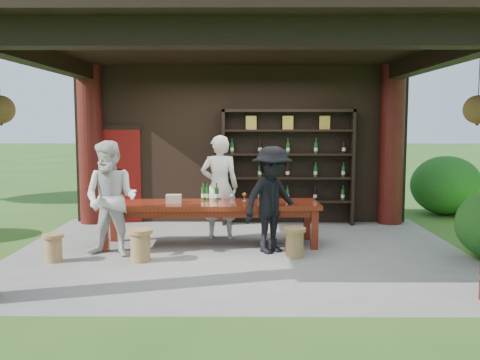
{
  "coord_description": "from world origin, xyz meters",
  "views": [
    {
      "loc": [
        0.07,
        -8.62,
        2.13
      ],
      "look_at": [
        0.0,
        0.4,
        1.15
      ],
      "focal_mm": 40.0,
      "sensor_mm": 36.0,
      "label": 1
    }
  ],
  "objects_px": {
    "stool_near_left": "(140,244)",
    "stool_far_left": "(53,247)",
    "wine_shelf": "(288,167)",
    "tasting_table": "(211,209)",
    "guest_woman": "(111,199)",
    "stool_near_right": "(295,242)",
    "host": "(220,187)",
    "guest_man": "(272,200)",
    "napkin_basket": "(174,199)"
  },
  "relations": [
    {
      "from": "stool_far_left",
      "to": "guest_man",
      "type": "xyz_separation_m",
      "value": [
        3.37,
        0.62,
        0.64
      ]
    },
    {
      "from": "stool_near_right",
      "to": "napkin_basket",
      "type": "height_order",
      "value": "napkin_basket"
    },
    {
      "from": "stool_far_left",
      "to": "host",
      "type": "height_order",
      "value": "host"
    },
    {
      "from": "stool_far_left",
      "to": "host",
      "type": "distance_m",
      "value": 3.1
    },
    {
      "from": "wine_shelf",
      "to": "guest_man",
      "type": "height_order",
      "value": "wine_shelf"
    },
    {
      "from": "wine_shelf",
      "to": "stool_far_left",
      "type": "relative_size",
      "value": 6.33
    },
    {
      "from": "stool_near_left",
      "to": "napkin_basket",
      "type": "distance_m",
      "value": 1.26
    },
    {
      "from": "wine_shelf",
      "to": "stool_far_left",
      "type": "distance_m",
      "value": 5.01
    },
    {
      "from": "stool_near_right",
      "to": "napkin_basket",
      "type": "xyz_separation_m",
      "value": [
        -2.01,
        0.79,
        0.57
      ]
    },
    {
      "from": "guest_woman",
      "to": "wine_shelf",
      "type": "bearing_deg",
      "value": 54.66
    },
    {
      "from": "host",
      "to": "guest_woman",
      "type": "bearing_deg",
      "value": 38.24
    },
    {
      "from": "host",
      "to": "stool_near_right",
      "type": "bearing_deg",
      "value": 130.0
    },
    {
      "from": "stool_near_right",
      "to": "guest_woman",
      "type": "bearing_deg",
      "value": 178.77
    },
    {
      "from": "tasting_table",
      "to": "stool_far_left",
      "type": "xyz_separation_m",
      "value": [
        -2.34,
        -1.13,
        -0.41
      ]
    },
    {
      "from": "tasting_table",
      "to": "host",
      "type": "height_order",
      "value": "host"
    },
    {
      "from": "wine_shelf",
      "to": "guest_man",
      "type": "distance_m",
      "value": 2.53
    },
    {
      "from": "tasting_table",
      "to": "stool_near_left",
      "type": "bearing_deg",
      "value": -132.64
    },
    {
      "from": "stool_near_right",
      "to": "host",
      "type": "height_order",
      "value": "host"
    },
    {
      "from": "stool_near_right",
      "to": "host",
      "type": "distance_m",
      "value": 2.02
    },
    {
      "from": "tasting_table",
      "to": "stool_near_left",
      "type": "distance_m",
      "value": 1.54
    },
    {
      "from": "guest_woman",
      "to": "stool_far_left",
      "type": "bearing_deg",
      "value": -142.92
    },
    {
      "from": "stool_far_left",
      "to": "napkin_basket",
      "type": "relative_size",
      "value": 1.65
    },
    {
      "from": "wine_shelf",
      "to": "tasting_table",
      "type": "height_order",
      "value": "wine_shelf"
    },
    {
      "from": "stool_near_right",
      "to": "napkin_basket",
      "type": "distance_m",
      "value": 2.23
    },
    {
      "from": "stool_far_left",
      "to": "napkin_basket",
      "type": "bearing_deg",
      "value": 32.67
    },
    {
      "from": "stool_near_left",
      "to": "host",
      "type": "xyz_separation_m",
      "value": [
        1.14,
        1.7,
        0.68
      ]
    },
    {
      "from": "tasting_table",
      "to": "stool_near_right",
      "type": "height_order",
      "value": "tasting_table"
    },
    {
      "from": "stool_near_right",
      "to": "stool_far_left",
      "type": "distance_m",
      "value": 3.73
    },
    {
      "from": "stool_near_left",
      "to": "stool_far_left",
      "type": "distance_m",
      "value": 1.33
    },
    {
      "from": "tasting_table",
      "to": "stool_near_left",
      "type": "height_order",
      "value": "tasting_table"
    },
    {
      "from": "stool_near_left",
      "to": "guest_woman",
      "type": "xyz_separation_m",
      "value": [
        -0.52,
        0.34,
        0.66
      ]
    },
    {
      "from": "tasting_table",
      "to": "guest_man",
      "type": "relative_size",
      "value": 2.16
    },
    {
      "from": "stool_near_left",
      "to": "stool_far_left",
      "type": "relative_size",
      "value": 1.16
    },
    {
      "from": "stool_near_right",
      "to": "guest_man",
      "type": "bearing_deg",
      "value": 137.49
    },
    {
      "from": "stool_near_left",
      "to": "tasting_table",
      "type": "bearing_deg",
      "value": 47.36
    },
    {
      "from": "guest_woman",
      "to": "guest_man",
      "type": "height_order",
      "value": "guest_woman"
    },
    {
      "from": "guest_man",
      "to": "napkin_basket",
      "type": "height_order",
      "value": "guest_man"
    },
    {
      "from": "wine_shelf",
      "to": "guest_man",
      "type": "relative_size",
      "value": 1.56
    },
    {
      "from": "wine_shelf",
      "to": "stool_near_left",
      "type": "height_order",
      "value": "wine_shelf"
    },
    {
      "from": "wine_shelf",
      "to": "guest_woman",
      "type": "xyz_separation_m",
      "value": [
        -3.01,
        -2.72,
        -0.28
      ]
    },
    {
      "from": "guest_woman",
      "to": "guest_man",
      "type": "relative_size",
      "value": 1.06
    },
    {
      "from": "stool_near_left",
      "to": "stool_far_left",
      "type": "bearing_deg",
      "value": -178.63
    },
    {
      "from": "tasting_table",
      "to": "wine_shelf",
      "type": "bearing_deg",
      "value": 52.8
    },
    {
      "from": "tasting_table",
      "to": "guest_woman",
      "type": "relative_size",
      "value": 2.04
    },
    {
      "from": "stool_near_right",
      "to": "napkin_basket",
      "type": "relative_size",
      "value": 1.81
    },
    {
      "from": "wine_shelf",
      "to": "stool_near_right",
      "type": "distance_m",
      "value": 2.94
    },
    {
      "from": "tasting_table",
      "to": "stool_near_right",
      "type": "relative_size",
      "value": 8.01
    },
    {
      "from": "host",
      "to": "guest_man",
      "type": "distance_m",
      "value": 1.43
    },
    {
      "from": "wine_shelf",
      "to": "host",
      "type": "xyz_separation_m",
      "value": [
        -1.36,
        -1.35,
        -0.25
      ]
    },
    {
      "from": "stool_far_left",
      "to": "host",
      "type": "bearing_deg",
      "value": 35.07
    }
  ]
}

